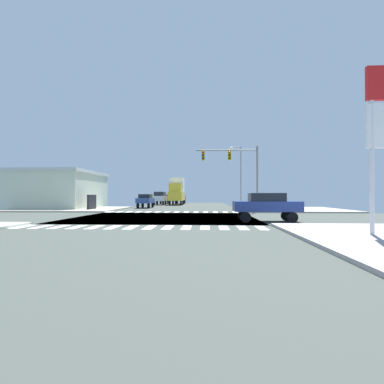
# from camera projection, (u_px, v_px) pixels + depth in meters

# --- Properties ---
(ground) EXTENTS (90.00, 90.00, 0.05)m
(ground) POSITION_uv_depth(u_px,v_px,m) (164.00, 218.00, 23.23)
(ground) COLOR #3D433D
(sidewalk_corner_ne) EXTENTS (12.00, 12.00, 0.14)m
(sidewalk_corner_ne) POSITION_uv_depth(u_px,v_px,m) (289.00, 209.00, 34.58)
(sidewalk_corner_ne) COLOR #A09B91
(sidewalk_corner_ne) RESTS_ON ground
(sidewalk_corner_nw) EXTENTS (12.00, 12.00, 0.14)m
(sidewalk_corner_nw) POSITION_uv_depth(u_px,v_px,m) (72.00, 209.00, 35.85)
(sidewalk_corner_nw) COLOR #A29A8A
(sidewalk_corner_nw) RESTS_ON ground
(crosswalk_near) EXTENTS (13.50, 2.00, 0.01)m
(crosswalk_near) POSITION_uv_depth(u_px,v_px,m) (140.00, 227.00, 15.95)
(crosswalk_near) COLOR white
(crosswalk_near) RESTS_ON ground
(crosswalk_far) EXTENTS (13.50, 2.00, 0.01)m
(crosswalk_far) POSITION_uv_depth(u_px,v_px,m) (172.00, 212.00, 30.53)
(crosswalk_far) COLOR white
(crosswalk_far) RESTS_ON ground
(traffic_signal_mast) EXTENTS (6.40, 0.55, 6.80)m
(traffic_signal_mast) POSITION_uv_depth(u_px,v_px,m) (234.00, 163.00, 30.37)
(traffic_signal_mast) COLOR gray
(traffic_signal_mast) RESTS_ON ground
(street_lamp) EXTENTS (1.78, 0.32, 8.79)m
(street_lamp) POSITION_uv_depth(u_px,v_px,m) (239.00, 171.00, 42.65)
(street_lamp) COLOR gray
(street_lamp) RESTS_ON ground
(bank_building) EXTENTS (14.67, 11.16, 4.88)m
(bank_building) POSITION_uv_depth(u_px,v_px,m) (46.00, 190.00, 38.84)
(bank_building) COLOR beige
(bank_building) RESTS_ON ground
(suv_nearside_1) EXTENTS (1.96, 4.60, 2.34)m
(suv_nearside_1) POSITION_uv_depth(u_px,v_px,m) (180.00, 197.00, 60.11)
(suv_nearside_1) COLOR black
(suv_nearside_1) RESTS_ON ground
(suv_farside_2) EXTENTS (1.96, 4.60, 2.34)m
(suv_farside_2) POSITION_uv_depth(u_px,v_px,m) (160.00, 197.00, 52.94)
(suv_farside_2) COLOR black
(suv_farside_2) RESTS_ON ground
(sedan_crossing_1) EXTENTS (1.80, 4.30, 1.88)m
(sedan_crossing_1) POSITION_uv_depth(u_px,v_px,m) (165.00, 198.00, 59.73)
(sedan_crossing_1) COLOR black
(sedan_crossing_1) RESTS_ON ground
(sedan_queued_2) EXTENTS (1.80, 4.30, 1.88)m
(sedan_queued_2) POSITION_uv_depth(u_px,v_px,m) (146.00, 200.00, 40.37)
(sedan_queued_2) COLOR black
(sedan_queued_2) RESTS_ON ground
(sedan_leading_3) EXTENTS (4.30, 1.80, 1.88)m
(sedan_leading_3) POSITION_uv_depth(u_px,v_px,m) (267.00, 205.00, 19.39)
(sedan_leading_3) COLOR black
(sedan_leading_3) RESTS_ON ground
(box_truck_outer_2) EXTENTS (2.40, 7.20, 4.85)m
(box_truck_outer_2) POSITION_uv_depth(u_px,v_px,m) (177.00, 191.00, 53.19)
(box_truck_outer_2) COLOR black
(box_truck_outer_2) RESTS_ON ground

